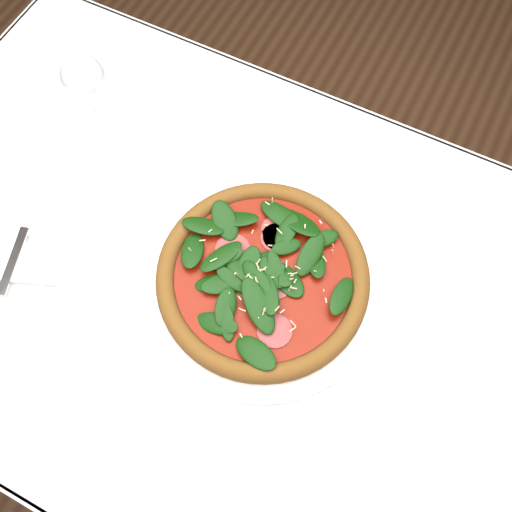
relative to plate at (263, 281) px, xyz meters
The scene contains 7 objects.
ground 0.76m from the plate, 162.62° to the right, with size 6.00×6.00×0.00m, color brown.
dining_table 0.13m from the plate, 162.62° to the right, with size 1.21×0.81×0.75m.
plate is the anchor object (origin of this frame).
pizza 0.02m from the plate, behind, with size 0.42×0.42×0.04m.
wine_glass 0.41m from the plate, 161.35° to the left, with size 0.07×0.07×0.18m.
napkin 0.39m from the plate, 157.64° to the right, with size 0.14×0.07×0.01m, color white.
fork 0.39m from the plate, 161.59° to the right, with size 0.06×0.15×0.00m.
Camera 1 is at (0.21, -0.27, 1.57)m, focal length 40.00 mm.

